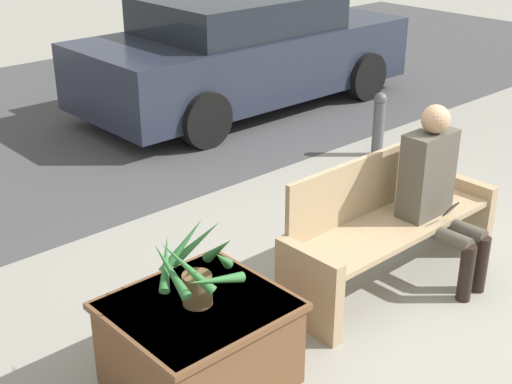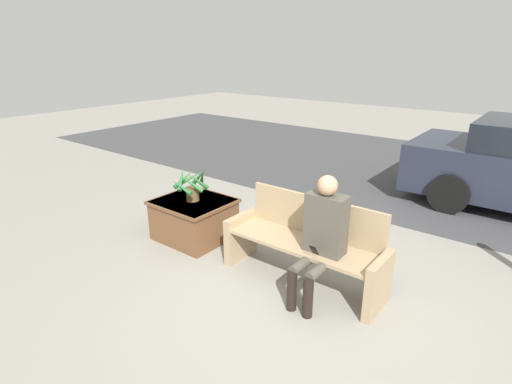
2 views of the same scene
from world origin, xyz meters
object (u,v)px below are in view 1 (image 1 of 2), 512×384
(bench, at_px, (387,225))
(planter_box, at_px, (199,341))
(person_seated, at_px, (436,186))
(potted_plant, at_px, (196,269))
(parked_car, at_px, (244,52))
(bollard_post, at_px, (379,122))

(bench, relative_size, planter_box, 1.91)
(person_seated, height_order, potted_plant, person_seated)
(planter_box, distance_m, parked_car, 5.64)
(bench, distance_m, planter_box, 1.78)
(bollard_post, bearing_deg, person_seated, -132.46)
(bollard_post, bearing_deg, parked_car, 87.11)
(planter_box, bearing_deg, person_seated, -4.52)
(planter_box, bearing_deg, bench, 0.83)
(person_seated, relative_size, bollard_post, 1.91)
(planter_box, xyz_separation_m, parked_car, (3.90, 4.05, 0.42))
(bench, relative_size, person_seated, 1.40)
(bench, distance_m, potted_plant, 1.81)
(potted_plant, distance_m, parked_car, 5.63)
(potted_plant, height_order, parked_car, parked_car)
(person_seated, height_order, planter_box, person_seated)
(person_seated, relative_size, planter_box, 1.37)
(potted_plant, xyz_separation_m, parked_car, (3.91, 4.05, -0.07))
(parked_car, bearing_deg, bench, -117.87)
(bench, distance_m, person_seated, 0.45)
(person_seated, xyz_separation_m, bollard_post, (1.72, 1.88, -0.37))
(bench, relative_size, parked_car, 0.42)
(potted_plant, bearing_deg, person_seated, -4.42)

